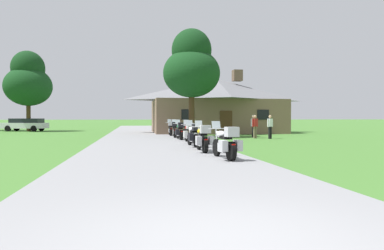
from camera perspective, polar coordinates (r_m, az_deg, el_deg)
name	(u,v)px	position (r m, az deg, el deg)	size (l,w,h in m)	color
ground_plane	(148,139)	(23.81, -7.36, -2.35)	(500.00, 500.00, 0.00)	#42752D
asphalt_driveway	(149,141)	(21.81, -7.14, -2.60)	(6.40, 80.00, 0.06)	gray
motorcycle_white_nearest_to_camera	(226,143)	(11.74, 5.69, -3.05)	(0.84, 2.08, 1.30)	black
motorcycle_yellow_second_in_row	(203,139)	(14.23, 1.83, -2.30)	(0.72, 2.08, 1.30)	black
motorcycle_white_third_in_row	(194,135)	(16.80, 0.35, -1.76)	(0.79, 2.08, 1.30)	black
motorcycle_red_fourth_in_row	(189,133)	(19.53, -0.52, -1.34)	(0.72, 2.08, 1.30)	black
motorcycle_green_fifth_in_row	(180,131)	(22.32, -2.00, -1.02)	(0.73, 2.08, 1.30)	black
motorcycle_blue_sixth_in_row	(175,130)	(24.94, -2.92, -0.76)	(0.66, 2.08, 1.30)	black
motorcycle_blue_farthest_in_row	(170,128)	(27.52, -3.63, -0.58)	(0.66, 2.08, 1.30)	black
stone_lodge	(216,105)	(33.95, 4.00, 3.37)	(12.99, 8.11, 6.25)	brown
bystander_red_shirt_near_lodge	(255,125)	(24.95, 10.49, -0.06)	(0.49, 0.37, 1.67)	#75664C
bystander_gray_shirt_beside_signpost	(253,125)	(26.16, 10.23, 0.04)	(0.47, 0.39, 1.69)	black
bystander_white_shirt_by_tree	(270,126)	(24.56, 12.91, -0.09)	(0.48, 0.38, 1.67)	black
tree_by_lodge_front	(192,67)	(26.30, -0.07, 9.72)	(4.34, 4.34, 8.23)	#422D19
tree_left_far	(28,81)	(41.22, -25.69, 6.63)	(4.96, 4.96, 8.72)	#422D19
parked_white_suv_far_left	(26,124)	(41.81, -26.04, 0.13)	(4.88, 2.75, 1.40)	silver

